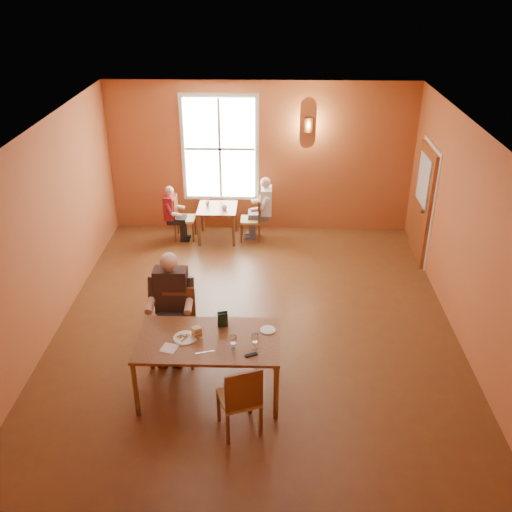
{
  "coord_description": "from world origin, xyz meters",
  "views": [
    {
      "loc": [
        0.22,
        -7.33,
        4.99
      ],
      "look_at": [
        0.0,
        0.2,
        1.05
      ],
      "focal_mm": 40.0,
      "sensor_mm": 36.0,
      "label": 1
    }
  ],
  "objects_px": {
    "second_table": "(218,223)",
    "diner_maroon": "(183,213)",
    "diner_main": "(176,317)",
    "diner_white": "(252,211)",
    "main_table": "(209,366)",
    "chair_diner_white": "(250,219)",
    "chair_diner_maroon": "(185,218)",
    "chair_empty": "(239,396)",
    "chair_diner_main": "(177,329)"
  },
  "relations": [
    {
      "from": "diner_maroon",
      "to": "chair_diner_white",
      "type": "bearing_deg",
      "value": 90.0
    },
    {
      "from": "chair_diner_maroon",
      "to": "second_table",
      "type": "bearing_deg",
      "value": 90.0
    },
    {
      "from": "diner_white",
      "to": "diner_maroon",
      "type": "bearing_deg",
      "value": 90.0
    },
    {
      "from": "diner_main",
      "to": "second_table",
      "type": "xyz_separation_m",
      "value": [
        0.2,
        3.95,
        -0.41
      ]
    },
    {
      "from": "chair_empty",
      "to": "chair_diner_maroon",
      "type": "distance_m",
      "value": 5.38
    },
    {
      "from": "second_table",
      "to": "chair_diner_maroon",
      "type": "relative_size",
      "value": 0.86
    },
    {
      "from": "main_table",
      "to": "chair_diner_main",
      "type": "relative_size",
      "value": 1.69
    },
    {
      "from": "main_table",
      "to": "chair_diner_white",
      "type": "bearing_deg",
      "value": 85.62
    },
    {
      "from": "second_table",
      "to": "diner_white",
      "type": "xyz_separation_m",
      "value": [
        0.68,
        0.0,
        0.28
      ]
    },
    {
      "from": "diner_maroon",
      "to": "diner_white",
      "type": "bearing_deg",
      "value": 90.0
    },
    {
      "from": "main_table",
      "to": "diner_maroon",
      "type": "xyz_separation_m",
      "value": [
        -0.98,
        4.57,
        0.13
      ]
    },
    {
      "from": "chair_diner_white",
      "to": "diner_white",
      "type": "relative_size",
      "value": 0.71
    },
    {
      "from": "chair_diner_main",
      "to": "diner_white",
      "type": "xyz_separation_m",
      "value": [
        0.88,
        3.92,
        0.09
      ]
    },
    {
      "from": "main_table",
      "to": "diner_main",
      "type": "bearing_deg",
      "value": 128.88
    },
    {
      "from": "chair_empty",
      "to": "chair_diner_maroon",
      "type": "height_order",
      "value": "chair_empty"
    },
    {
      "from": "chair_diner_main",
      "to": "diner_maroon",
      "type": "distance_m",
      "value": 3.95
    },
    {
      "from": "chair_empty",
      "to": "chair_diner_maroon",
      "type": "relative_size",
      "value": 1.13
    },
    {
      "from": "diner_main",
      "to": "chair_empty",
      "type": "relative_size",
      "value": 1.49
    },
    {
      "from": "chair_empty",
      "to": "diner_white",
      "type": "bearing_deg",
      "value": 69.98
    },
    {
      "from": "chair_empty",
      "to": "second_table",
      "type": "height_order",
      "value": "chair_empty"
    },
    {
      "from": "second_table",
      "to": "diner_maroon",
      "type": "distance_m",
      "value": 0.71
    },
    {
      "from": "main_table",
      "to": "diner_main",
      "type": "xyz_separation_m",
      "value": [
        -0.5,
        0.62,
        0.32
      ]
    },
    {
      "from": "chair_empty",
      "to": "chair_diner_white",
      "type": "height_order",
      "value": "chair_empty"
    },
    {
      "from": "diner_main",
      "to": "diner_maroon",
      "type": "xyz_separation_m",
      "value": [
        -0.48,
        3.95,
        -0.19
      ]
    },
    {
      "from": "diner_white",
      "to": "chair_diner_maroon",
      "type": "distance_m",
      "value": 1.34
    },
    {
      "from": "diner_main",
      "to": "diner_maroon",
      "type": "distance_m",
      "value": 3.98
    },
    {
      "from": "chair_diner_maroon",
      "to": "diner_white",
      "type": "bearing_deg",
      "value": 90.0
    },
    {
      "from": "main_table",
      "to": "diner_main",
      "type": "relative_size",
      "value": 1.2
    },
    {
      "from": "diner_main",
      "to": "diner_white",
      "type": "bearing_deg",
      "value": -102.57
    },
    {
      "from": "main_table",
      "to": "chair_diner_maroon",
      "type": "bearing_deg",
      "value": 101.76
    },
    {
      "from": "main_table",
      "to": "second_table",
      "type": "height_order",
      "value": "main_table"
    },
    {
      "from": "diner_main",
      "to": "chair_diner_maroon",
      "type": "bearing_deg",
      "value": -83.49
    },
    {
      "from": "chair_diner_maroon",
      "to": "diner_maroon",
      "type": "height_order",
      "value": "diner_maroon"
    },
    {
      "from": "chair_empty",
      "to": "diner_maroon",
      "type": "relative_size",
      "value": 0.91
    },
    {
      "from": "chair_diner_main",
      "to": "second_table",
      "type": "bearing_deg",
      "value": -92.92
    },
    {
      "from": "diner_main",
      "to": "chair_diner_maroon",
      "type": "distance_m",
      "value": 3.98
    },
    {
      "from": "chair_empty",
      "to": "second_table",
      "type": "relative_size",
      "value": 1.31
    },
    {
      "from": "diner_white",
      "to": "diner_maroon",
      "type": "xyz_separation_m",
      "value": [
        -1.36,
        0.0,
        -0.07
      ]
    },
    {
      "from": "diner_main",
      "to": "diner_white",
      "type": "distance_m",
      "value": 4.04
    },
    {
      "from": "chair_diner_white",
      "to": "diner_maroon",
      "type": "bearing_deg",
      "value": 90.0
    },
    {
      "from": "chair_empty",
      "to": "chair_diner_white",
      "type": "bearing_deg",
      "value": 70.31
    },
    {
      "from": "chair_diner_white",
      "to": "chair_empty",
      "type": "bearing_deg",
      "value": -179.33
    },
    {
      "from": "chair_diner_white",
      "to": "second_table",
      "type": "bearing_deg",
      "value": 90.0
    },
    {
      "from": "main_table",
      "to": "second_table",
      "type": "bearing_deg",
      "value": 93.76
    },
    {
      "from": "chair_diner_main",
      "to": "main_table",
      "type": "bearing_deg",
      "value": 127.57
    },
    {
      "from": "chair_diner_maroon",
      "to": "chair_diner_white",
      "type": "bearing_deg",
      "value": 90.0
    },
    {
      "from": "main_table",
      "to": "chair_diner_main",
      "type": "bearing_deg",
      "value": 127.57
    },
    {
      "from": "main_table",
      "to": "diner_white",
      "type": "relative_size",
      "value": 1.45
    },
    {
      "from": "diner_main",
      "to": "chair_empty",
      "type": "bearing_deg",
      "value": 125.78
    },
    {
      "from": "chair_empty",
      "to": "diner_maroon",
      "type": "xyz_separation_m",
      "value": [
        -1.39,
        5.21,
        0.05
      ]
    }
  ]
}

